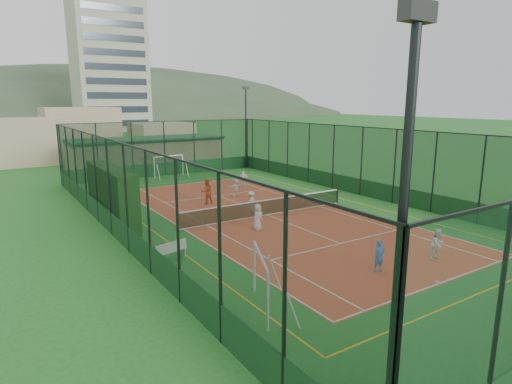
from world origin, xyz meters
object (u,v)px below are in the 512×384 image
white_bench (170,250)px  floodlight_ne (246,128)px  clubhouse (147,153)px  futsal_goal_far (169,167)px  child_far_left (251,201)px  child_near_right (438,244)px  child_far_right (243,179)px  child_near_left (258,217)px  child_far_back (235,188)px  coach (207,192)px  apartment_tower (109,64)px  futsal_goal_near (260,283)px  child_near_mid (379,256)px  floodlight_sw (399,268)px

white_bench → floodlight_ne: bearing=37.7°
clubhouse → futsal_goal_far: bearing=-90.5°
child_far_left → clubhouse: bearing=-119.7°
clubhouse → child_near_right: size_ratio=11.11×
futsal_goal_far → child_near_right: futsal_goal_far is taller
futsal_goal_far → child_near_right: bearing=-91.7°
child_far_right → child_near_left: bearing=93.4°
child_near_right → child_far_back: child_near_right is taller
clubhouse → child_near_left: (-2.15, -24.30, -0.85)m
child_far_back → coach: (-2.76, -0.92, 0.18)m
clubhouse → child_near_right: 32.31m
apartment_tower → white_bench: size_ratio=18.98×
child_near_left → child_far_right: bearing=37.5°
coach → clubhouse: bearing=-95.8°
futsal_goal_near → child_near_right: futsal_goal_near is taller
futsal_goal_near → child_far_left: futsal_goal_near is taller
futsal_goal_far → child_far_right: (3.26, -7.82, -0.28)m
futsal_goal_far → child_far_back: size_ratio=2.25×
futsal_goal_far → child_far_left: bearing=-97.7°
child_near_mid → child_far_right: (4.34, 17.94, -0.01)m
floodlight_sw → clubhouse: (8.60, 38.60, -2.55)m
floodlight_ne → clubhouse: 10.47m
futsal_goal_far → child_near_left: size_ratio=2.08×
child_far_right → child_far_back: (-2.27, -2.66, -0.01)m
child_near_right → child_near_left: bearing=122.0°
apartment_tower → child_near_left: apartment_tower is taller
apartment_tower → coach: bearing=-100.1°
child_far_right → clubhouse: bearing=-46.4°
child_near_right → clubhouse: bearing=97.4°
white_bench → child_near_left: size_ratio=1.10×
child_near_mid → apartment_tower: bearing=91.3°
white_bench → coach: coach is taller
futsal_goal_near → child_far_left: (6.56, 11.09, -0.28)m
futsal_goal_far → white_bench: bearing=-117.7°
coach → child_far_back: bearing=-161.4°
child_far_back → clubhouse: bearing=-90.8°
white_bench → clubhouse: bearing=59.6°
floodlight_sw → futsal_goal_far: (8.55, 32.53, -3.17)m
futsal_goal_near → child_far_right: size_ratio=2.18×
child_near_right → child_far_left: size_ratio=1.05×
child_far_left → child_far_back: child_far_back is taller
child_far_right → child_near_mid: bearing=107.0°
futsal_goal_near → child_far_left: bearing=-6.4°
apartment_tower → child_near_mid: apartment_tower is taller
futsal_goal_near → child_near_left: bearing=-8.1°
white_bench → child_near_mid: child_near_mid is taller
coach → child_near_left: bearing=87.5°
futsal_goal_near → child_near_mid: 5.80m
futsal_goal_far → child_far_right: futsal_goal_far is taller
clubhouse → apartment_tower: 62.64m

